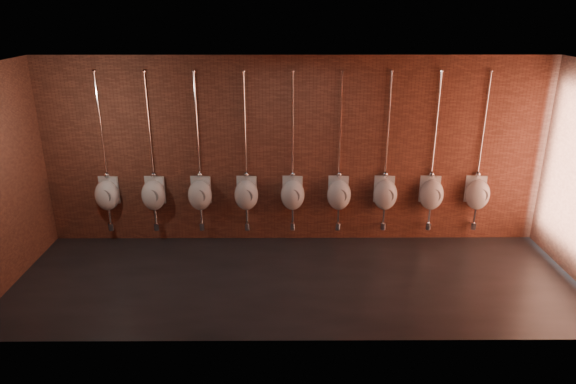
# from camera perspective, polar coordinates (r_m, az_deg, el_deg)

# --- Properties ---
(ground) EXTENTS (8.50, 8.50, 0.00)m
(ground) POSITION_cam_1_polar(r_m,az_deg,el_deg) (7.94, 0.90, -9.74)
(ground) COLOR black
(ground) RESTS_ON ground
(room_shell) EXTENTS (8.54, 3.04, 3.22)m
(room_shell) POSITION_cam_1_polar(r_m,az_deg,el_deg) (7.15, 0.98, 4.37)
(room_shell) COLOR black
(room_shell) RESTS_ON ground
(urinal_0) EXTENTS (0.47, 0.42, 2.72)m
(urinal_0) POSITION_cam_1_polar(r_m,az_deg,el_deg) (9.29, -19.45, -0.23)
(urinal_0) COLOR white
(urinal_0) RESTS_ON ground
(urinal_1) EXTENTS (0.47, 0.42, 2.72)m
(urinal_1) POSITION_cam_1_polar(r_m,az_deg,el_deg) (9.06, -14.71, -0.23)
(urinal_1) COLOR white
(urinal_1) RESTS_ON ground
(urinal_2) EXTENTS (0.47, 0.42, 2.72)m
(urinal_2) POSITION_cam_1_polar(r_m,az_deg,el_deg) (8.90, -9.75, -0.22)
(urinal_2) COLOR white
(urinal_2) RESTS_ON ground
(urinal_3) EXTENTS (0.47, 0.42, 2.72)m
(urinal_3) POSITION_cam_1_polar(r_m,az_deg,el_deg) (8.80, -4.65, -0.21)
(urinal_3) COLOR white
(urinal_3) RESTS_ON ground
(urinal_4) EXTENTS (0.47, 0.42, 2.72)m
(urinal_4) POSITION_cam_1_polar(r_m,az_deg,el_deg) (8.78, 0.52, -0.20)
(urinal_4) COLOR white
(urinal_4) RESTS_ON ground
(urinal_5) EXTENTS (0.47, 0.42, 2.72)m
(urinal_5) POSITION_cam_1_polar(r_m,az_deg,el_deg) (8.83, 5.68, -0.19)
(urinal_5) COLOR white
(urinal_5) RESTS_ON ground
(urinal_6) EXTENTS (0.47, 0.42, 2.72)m
(urinal_6) POSITION_cam_1_polar(r_m,az_deg,el_deg) (8.95, 10.74, -0.18)
(urinal_6) COLOR white
(urinal_6) RESTS_ON ground
(urinal_7) EXTENTS (0.47, 0.42, 2.72)m
(urinal_7) POSITION_cam_1_polar(r_m,az_deg,el_deg) (9.13, 15.64, -0.17)
(urinal_7) COLOR white
(urinal_7) RESTS_ON ground
(urinal_8) EXTENTS (0.47, 0.42, 2.72)m
(urinal_8) POSITION_cam_1_polar(r_m,az_deg,el_deg) (9.38, 20.30, -0.15)
(urinal_8) COLOR white
(urinal_8) RESTS_ON ground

